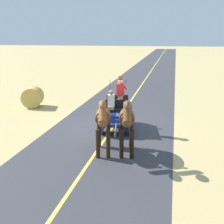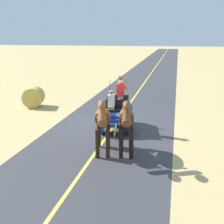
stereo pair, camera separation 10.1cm
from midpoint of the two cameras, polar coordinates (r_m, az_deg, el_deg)
The scene contains 7 objects.
ground_plane at distance 14.88m, azimuth 0.12°, elevation -2.66°, with size 200.00×200.00×0.00m, color tan.
road_surface at distance 14.88m, azimuth 0.12°, elevation -2.64°, with size 5.68×160.00×0.01m, color #38383D.
road_centre_stripe at distance 14.88m, azimuth 0.12°, elevation -2.62°, with size 0.12×160.00×0.00m, color #DBCC4C.
horse_drawn_carriage at distance 14.23m, azimuth 0.75°, elevation -0.03°, with size 1.77×4.51×2.50m.
horse_near_side at distance 11.17m, azimuth 2.48°, elevation -1.34°, with size 0.80×2.15×2.21m.
horse_off_side at distance 11.20m, azimuth -1.90°, elevation -1.29°, with size 0.86×2.15×2.21m.
hay_bale at distance 19.33m, azimuth -14.55°, elevation 2.66°, with size 1.20×1.20×1.10m, color gold.
Camera 1 is at (-2.73, 13.97, 4.32)m, focal length 49.65 mm.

